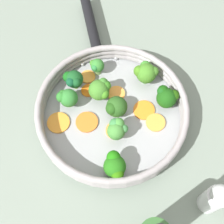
% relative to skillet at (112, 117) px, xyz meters
% --- Properties ---
extents(ground_plane, '(4.00, 4.00, 0.00)m').
position_rel_skillet_xyz_m(ground_plane, '(0.00, 0.00, -0.01)').
color(ground_plane, gray).
extents(skillet, '(0.30, 0.30, 0.01)m').
position_rel_skillet_xyz_m(skillet, '(0.00, 0.00, 0.00)').
color(skillet, '#939699').
rests_on(skillet, ground_plane).
extents(skillet_rim_wall, '(0.31, 0.31, 0.04)m').
position_rel_skillet_xyz_m(skillet_rim_wall, '(0.00, 0.00, 0.03)').
color(skillet_rim_wall, gray).
rests_on(skillet_rim_wall, skillet).
extents(skillet_handle, '(0.03, 0.18, 0.02)m').
position_rel_skillet_xyz_m(skillet_handle, '(0.01, -0.24, 0.02)').
color(skillet_handle, black).
rests_on(skillet_handle, skillet).
extents(skillet_rivet_left, '(0.01, 0.01, 0.01)m').
position_rel_skillet_xyz_m(skillet_rivet_left, '(-0.03, -0.14, 0.01)').
color(skillet_rivet_left, '#969499').
rests_on(skillet_rivet_left, skillet).
extents(skillet_rivet_right, '(0.01, 0.01, 0.01)m').
position_rel_skillet_xyz_m(skillet_rivet_right, '(0.05, -0.13, 0.01)').
color(skillet_rivet_right, '#949794').
rests_on(skillet_rivet_right, skillet).
extents(carrot_slice_0, '(0.05, 0.05, 0.00)m').
position_rel_skillet_xyz_m(carrot_slice_0, '(0.04, -0.10, 0.01)').
color(carrot_slice_0, orange).
rests_on(carrot_slice_0, skillet).
extents(carrot_slice_1, '(0.06, 0.06, 0.00)m').
position_rel_skillet_xyz_m(carrot_slice_1, '(0.11, 0.00, 0.01)').
color(carrot_slice_1, orange).
rests_on(carrot_slice_1, skillet).
extents(carrot_slice_2, '(0.05, 0.05, 0.00)m').
position_rel_skillet_xyz_m(carrot_slice_2, '(-0.09, 0.03, 0.01)').
color(carrot_slice_2, '#F9993C').
rests_on(carrot_slice_2, skillet).
extents(carrot_slice_3, '(0.04, 0.04, 0.00)m').
position_rel_skillet_xyz_m(carrot_slice_3, '(0.04, -0.07, 0.01)').
color(carrot_slice_3, orange).
rests_on(carrot_slice_3, skillet).
extents(carrot_slice_4, '(0.04, 0.04, 0.01)m').
position_rel_skillet_xyz_m(carrot_slice_4, '(-0.02, -0.05, 0.01)').
color(carrot_slice_4, '#F1933C').
rests_on(carrot_slice_4, skillet).
extents(carrot_slice_5, '(0.06, 0.06, 0.00)m').
position_rel_skillet_xyz_m(carrot_slice_5, '(0.05, 0.01, 0.01)').
color(carrot_slice_5, orange).
rests_on(carrot_slice_5, skillet).
extents(carrot_slice_6, '(0.06, 0.06, 0.00)m').
position_rel_skillet_xyz_m(carrot_slice_6, '(-0.07, 0.00, 0.01)').
color(carrot_slice_6, orange).
rests_on(carrot_slice_6, skillet).
extents(carrot_slice_7, '(0.04, 0.04, 0.00)m').
position_rel_skillet_xyz_m(carrot_slice_7, '(0.00, 0.04, 0.01)').
color(carrot_slice_7, orange).
rests_on(carrot_slice_7, skillet).
extents(broccoli_floret_0, '(0.04, 0.04, 0.05)m').
position_rel_skillet_xyz_m(broccoli_floret_0, '(-0.00, 0.05, 0.04)').
color(broccoli_floret_0, '#7FA75F').
rests_on(broccoli_floret_0, skillet).
extents(broccoli_floret_1, '(0.04, 0.04, 0.05)m').
position_rel_skillet_xyz_m(broccoli_floret_1, '(0.07, -0.08, 0.04)').
color(broccoli_floret_1, olive).
rests_on(broccoli_floret_1, skillet).
extents(broccoli_floret_2, '(0.04, 0.06, 0.05)m').
position_rel_skillet_xyz_m(broccoli_floret_2, '(0.01, 0.12, 0.04)').
color(broccoli_floret_2, olive).
rests_on(broccoli_floret_2, skillet).
extents(broccoli_floret_3, '(0.05, 0.05, 0.05)m').
position_rel_skillet_xyz_m(broccoli_floret_3, '(-0.12, -0.01, 0.04)').
color(broccoli_floret_3, '#8CAC5F').
rests_on(broccoli_floret_3, skillet).
extents(broccoli_floret_4, '(0.05, 0.05, 0.05)m').
position_rel_skillet_xyz_m(broccoli_floret_4, '(-0.08, -0.07, 0.04)').
color(broccoli_floret_4, '#628B4F').
rests_on(broccoli_floret_4, skillet).
extents(broccoli_floret_5, '(0.05, 0.04, 0.05)m').
position_rel_skillet_xyz_m(broccoli_floret_5, '(0.02, -0.05, 0.04)').
color(broccoli_floret_5, '#659250').
rests_on(broccoli_floret_5, skillet).
extents(broccoli_floret_6, '(0.03, 0.03, 0.04)m').
position_rel_skillet_xyz_m(broccoli_floret_6, '(0.02, -0.11, 0.03)').
color(broccoli_floret_6, '#7EA75F').
rests_on(broccoli_floret_6, skillet).
extents(broccoli_floret_7, '(0.04, 0.04, 0.05)m').
position_rel_skillet_xyz_m(broccoli_floret_7, '(0.09, -0.04, 0.04)').
color(broccoli_floret_7, '#70A74E').
rests_on(broccoli_floret_7, skillet).
extents(broccoli_floret_8, '(0.05, 0.04, 0.05)m').
position_rel_skillet_xyz_m(broccoli_floret_8, '(-0.01, -0.00, 0.03)').
color(broccoli_floret_8, '#80B361').
rests_on(broccoli_floret_8, skillet).
extents(salt_shaker, '(0.04, 0.04, 0.10)m').
position_rel_skillet_xyz_m(salt_shaker, '(-0.15, 0.20, 0.04)').
color(salt_shaker, white).
rests_on(salt_shaker, ground_plane).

